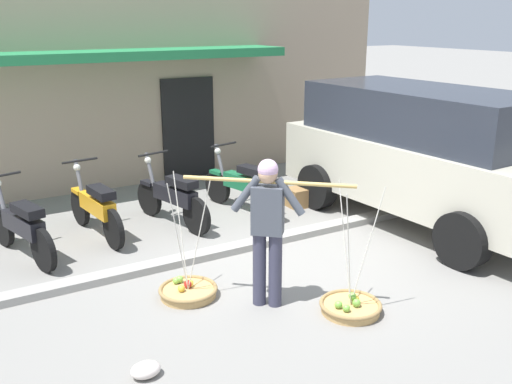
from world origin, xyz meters
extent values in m
plane|color=gray|center=(0.00, 0.00, 0.00)|extent=(90.00, 90.00, 0.00)
cube|color=gray|center=(0.00, 0.70, 0.05)|extent=(20.00, 0.24, 0.10)
cylinder|color=#38384C|center=(-0.65, -0.76, 0.43)|extent=(0.15, 0.15, 0.86)
cylinder|color=#38384C|center=(-0.51, -0.88, 0.43)|extent=(0.15, 0.15, 0.86)
cube|color=#474C56|center=(-0.58, -0.82, 1.13)|extent=(0.39, 0.38, 0.54)
sphere|color=tan|center=(-0.58, -0.82, 1.53)|extent=(0.21, 0.21, 0.21)
sphere|color=#D1A8CC|center=(-0.58, -0.82, 1.58)|extent=(0.22, 0.22, 0.22)
cylinder|color=#474C56|center=(-0.76, -0.66, 1.30)|extent=(0.31, 0.29, 0.43)
cylinder|color=#474C56|center=(-0.40, -0.98, 1.30)|extent=(0.31, 0.29, 0.43)
cylinder|color=tan|center=(-0.58, -0.82, 1.45)|extent=(1.42, 1.28, 0.04)
cylinder|color=tan|center=(-1.28, -0.19, 0.04)|extent=(0.64, 0.64, 0.09)
torus|color=olive|center=(-1.28, -0.19, 0.10)|extent=(0.69, 0.69, 0.05)
sphere|color=gold|center=(-1.37, -0.21, 0.13)|extent=(0.08, 0.08, 0.08)
sphere|color=red|center=(-1.26, -0.16, 0.14)|extent=(0.09, 0.09, 0.09)
sphere|color=#76B746|center=(-1.29, 0.02, 0.13)|extent=(0.09, 0.09, 0.09)
sphere|color=#79BB47|center=(-1.34, 0.01, 0.13)|extent=(0.08, 0.08, 0.08)
sphere|color=yellow|center=(-1.23, -0.14, 0.13)|extent=(0.09, 0.09, 0.09)
cylinder|color=silver|center=(-1.28, -0.05, 0.77)|extent=(0.01, 0.31, 1.36)
cylinder|color=silver|center=(-1.41, -0.27, 0.77)|extent=(0.27, 0.16, 1.36)
cylinder|color=silver|center=(-1.15, -0.27, 0.77)|extent=(0.27, 0.16, 1.36)
cylinder|color=tan|center=(0.12, -1.45, 0.04)|extent=(0.64, 0.64, 0.09)
torus|color=olive|center=(0.12, -1.45, 0.10)|extent=(0.69, 0.69, 0.05)
sphere|color=#76B746|center=(-0.05, -1.44, 0.13)|extent=(0.09, 0.09, 0.09)
sphere|color=#76B746|center=(-0.03, -1.55, 0.13)|extent=(0.08, 0.08, 0.08)
sphere|color=yellow|center=(0.18, -1.44, 0.14)|extent=(0.10, 0.10, 0.10)
sphere|color=#70AE42|center=(0.14, -1.51, 0.14)|extent=(0.09, 0.09, 0.09)
sphere|color=#70AE42|center=(0.14, -1.44, 0.19)|extent=(0.09, 0.09, 0.09)
cylinder|color=silver|center=(0.12, -1.30, 0.77)|extent=(0.01, 0.31, 1.36)
cylinder|color=silver|center=(-0.01, -1.52, 0.77)|extent=(0.27, 0.16, 1.36)
cylinder|color=silver|center=(0.24, -1.52, 0.77)|extent=(0.27, 0.16, 1.36)
cylinder|color=black|center=(-2.90, 2.57, 0.29)|extent=(0.23, 0.58, 0.58)
cylinder|color=black|center=(-2.58, 1.37, 0.29)|extent=(0.23, 0.58, 0.58)
cube|color=black|center=(-2.90, 2.57, 0.55)|extent=(0.21, 0.31, 0.06)
cube|color=black|center=(-2.71, 1.87, 0.51)|extent=(0.43, 0.92, 0.24)
cube|color=black|center=(-2.67, 1.70, 0.75)|extent=(0.36, 0.60, 0.12)
cylinder|color=slate|center=(-2.87, 2.47, 0.68)|extent=(0.14, 0.30, 0.76)
cylinder|color=black|center=(-2.85, 2.39, 1.07)|extent=(0.53, 0.18, 0.04)
cylinder|color=black|center=(-1.74, 2.88, 0.29)|extent=(0.15, 0.59, 0.58)
cylinder|color=black|center=(-1.58, 1.65, 0.29)|extent=(0.15, 0.59, 0.58)
cube|color=orange|center=(-1.74, 2.88, 0.55)|extent=(0.17, 0.29, 0.06)
cube|color=orange|center=(-1.65, 2.17, 0.51)|extent=(0.31, 0.92, 0.24)
cube|color=black|center=(-1.63, 1.99, 0.75)|extent=(0.29, 0.58, 0.12)
cylinder|color=slate|center=(-1.72, 2.78, 0.68)|extent=(0.10, 0.30, 0.76)
cylinder|color=black|center=(-1.71, 2.70, 1.07)|extent=(0.54, 0.10, 0.04)
sphere|color=silver|center=(-1.73, 2.86, 0.93)|extent=(0.11, 0.11, 0.11)
cylinder|color=black|center=(-0.64, 2.76, 0.29)|extent=(0.21, 0.58, 0.58)
cylinder|color=black|center=(-0.35, 1.56, 0.29)|extent=(0.21, 0.58, 0.58)
cube|color=black|center=(-0.64, 2.76, 0.55)|extent=(0.20, 0.30, 0.06)
cube|color=black|center=(-0.48, 2.06, 0.51)|extent=(0.41, 0.92, 0.24)
cube|color=black|center=(-0.43, 1.89, 0.75)|extent=(0.34, 0.60, 0.12)
cylinder|color=slate|center=(-0.62, 2.66, 0.68)|extent=(0.13, 0.30, 0.76)
cylinder|color=black|center=(-0.60, 2.59, 1.07)|extent=(0.53, 0.16, 0.04)
sphere|color=silver|center=(-0.64, 2.74, 0.93)|extent=(0.11, 0.11, 0.11)
cylinder|color=black|center=(0.62, 2.78, 0.29)|extent=(0.21, 0.58, 0.58)
cylinder|color=black|center=(0.90, 1.57, 0.29)|extent=(0.21, 0.58, 0.58)
cube|color=#19663D|center=(0.62, 2.78, 0.55)|extent=(0.20, 0.30, 0.06)
cube|color=#19663D|center=(0.78, 2.08, 0.51)|extent=(0.40, 0.92, 0.24)
cube|color=black|center=(0.82, 1.90, 0.75)|extent=(0.34, 0.60, 0.12)
cylinder|color=slate|center=(0.64, 2.68, 0.68)|extent=(0.13, 0.30, 0.76)
cylinder|color=black|center=(0.66, 2.60, 1.07)|extent=(0.53, 0.16, 0.04)
sphere|color=silver|center=(0.62, 2.76, 0.93)|extent=(0.11, 0.11, 0.11)
cube|color=beige|center=(2.97, 0.26, 0.86)|extent=(2.17, 4.80, 0.96)
cube|color=#282D38|center=(2.96, 0.41, 1.72)|extent=(1.92, 3.76, 0.76)
cylinder|color=black|center=(2.11, -1.25, 0.38)|extent=(0.30, 0.77, 0.76)
cylinder|color=black|center=(3.84, 1.77, 0.38)|extent=(0.30, 0.77, 0.76)
cylinder|color=black|center=(1.94, 1.66, 0.38)|extent=(0.30, 0.77, 0.76)
cube|color=tan|center=(-1.07, 7.09, 2.10)|extent=(13.00, 5.00, 4.20)
cube|color=#237F47|center=(-1.07, 4.09, 2.50)|extent=(7.15, 1.00, 0.16)
cube|color=black|center=(0.88, 4.57, 1.00)|extent=(1.10, 0.06, 2.00)
ellipsoid|color=silver|center=(-2.25, -1.43, 0.07)|extent=(0.28, 0.22, 0.14)
cube|color=olive|center=(1.75, 1.89, 0.16)|extent=(0.44, 0.36, 0.32)
camera|label=1|loc=(-3.64, -5.76, 3.12)|focal=39.92mm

